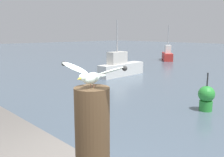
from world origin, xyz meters
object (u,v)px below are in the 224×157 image
object	(u,v)px
seagull	(91,74)
boat_white	(123,67)
boat_red	(167,55)
mooring_post	(93,141)
channel_buoy	(206,97)

from	to	relation	value
seagull	boat_white	world-z (taller)	boat_white
seagull	boat_red	world-z (taller)	boat_red
mooring_post	boat_red	distance (m)	22.98
mooring_post	boat_red	bearing A→B (deg)	122.30
mooring_post	seagull	distance (m)	0.63
boat_red	mooring_post	bearing A→B (deg)	-57.70
boat_red	boat_white	size ratio (longest dim) A/B	0.84
mooring_post	boat_red	xyz separation A→B (m)	(-12.26, 19.40, -1.16)
seagull	boat_red	distance (m)	23.03
channel_buoy	mooring_post	bearing A→B (deg)	-72.80
seagull	boat_white	size ratio (longest dim) A/B	0.17
seagull	boat_red	xyz separation A→B (m)	(-12.26, 19.41, -1.79)
seagull	channel_buoy	world-z (taller)	seagull
seagull	channel_buoy	xyz separation A→B (m)	(-2.07, 6.69, -1.82)
boat_red	boat_white	xyz separation A→B (m)	(3.19, -9.55, 0.03)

